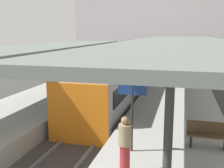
{
  "coord_description": "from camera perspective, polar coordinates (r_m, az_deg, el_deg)",
  "views": [
    {
      "loc": [
        4.09,
        -11.65,
        4.82
      ],
      "look_at": [
        0.3,
        2.46,
        1.97
      ],
      "focal_mm": 42.85,
      "sensor_mm": 36.0,
      "label": 1
    }
  ],
  "objects": [
    {
      "name": "ground_plane",
      "position": [
        13.26,
        -4.09,
        -10.31
      ],
      "size": [
        80.0,
        80.0,
        0.0
      ],
      "primitive_type": "plane",
      "color": "#383835"
    },
    {
      "name": "platform_left",
      "position": [
        14.72,
        -18.34,
        -6.61
      ],
      "size": [
        4.4,
        28.0,
        1.0
      ],
      "primitive_type": "cube",
      "color": "#9E9E99",
      "rests_on": "ground_plane"
    },
    {
      "name": "platform_right",
      "position": [
        12.43,
        12.92,
        -9.59
      ],
      "size": [
        4.4,
        28.0,
        1.0
      ],
      "primitive_type": "cube",
      "color": "#9E9E99",
      "rests_on": "ground_plane"
    },
    {
      "name": "track_ballast",
      "position": [
        13.22,
        -4.1,
        -9.91
      ],
      "size": [
        3.2,
        28.0,
        0.2
      ],
      "primitive_type": "cube",
      "color": "#423F3D",
      "rests_on": "ground_plane"
    },
    {
      "name": "rail_near_side",
      "position": [
        13.4,
        -7.05,
        -8.9
      ],
      "size": [
        0.08,
        28.0,
        0.14
      ],
      "primitive_type": "cube",
      "color": "slate",
      "rests_on": "track_ballast"
    },
    {
      "name": "rail_far_side",
      "position": [
        12.96,
        -1.05,
        -9.52
      ],
      "size": [
        0.08,
        28.0,
        0.14
      ],
      "primitive_type": "cube",
      "color": "slate",
      "rests_on": "track_ballast"
    },
    {
      "name": "commuter_train",
      "position": [
        17.66,
        1.38,
        0.95
      ],
      "size": [
        2.78,
        14.38,
        3.1
      ],
      "color": "#ADADB2",
      "rests_on": "track_ballast"
    },
    {
      "name": "canopy_left",
      "position": [
        15.28,
        -16.24,
        7.22
      ],
      "size": [
        4.18,
        21.0,
        3.03
      ],
      "color": "#333335",
      "rests_on": "platform_left"
    },
    {
      "name": "canopy_right",
      "position": [
        13.07,
        13.89,
        8.59
      ],
      "size": [
        4.18,
        21.0,
        3.46
      ],
      "color": "#333335",
      "rests_on": "platform_right"
    },
    {
      "name": "platform_bench",
      "position": [
        9.66,
        19.84,
        -9.98
      ],
      "size": [
        1.4,
        0.41,
        0.86
      ],
      "color": "black",
      "rests_on": "platform_right"
    },
    {
      "name": "platform_sign",
      "position": [
        8.47,
        4.32,
        -4.02
      ],
      "size": [
        0.9,
        0.08,
        2.21
      ],
      "color": "#262628",
      "rests_on": "platform_right"
    },
    {
      "name": "passenger_near_bench",
      "position": [
        7.42,
        2.76,
        -12.69
      ],
      "size": [
        0.36,
        0.36,
        1.62
      ],
      "color": "maroon",
      "rests_on": "platform_right"
    },
    {
      "name": "passenger_mid_platform",
      "position": [
        17.39,
        -7.21,
        1.34
      ],
      "size": [
        0.36,
        0.36,
        1.76
      ],
      "color": "navy",
      "rests_on": "platform_left"
    },
    {
      "name": "station_building_backdrop",
      "position": [
        31.8,
        9.95,
        12.1
      ],
      "size": [
        18.0,
        6.0,
        11.0
      ],
      "primitive_type": "cube",
      "color": "#B7B2B7",
      "rests_on": "ground_plane"
    }
  ]
}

